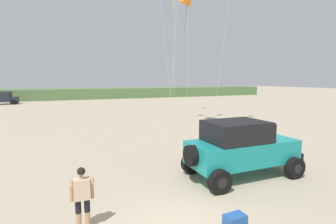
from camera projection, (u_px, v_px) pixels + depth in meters
dune_ridge at (68, 94)px, 51.58m from camera, size 90.00×8.55×2.05m
jeep at (241, 147)px, 10.15m from camera, size 4.85×2.39×2.26m
person_watching at (82, 195)px, 6.53m from camera, size 0.62×0.32×1.67m
cooler_box at (235, 222)px, 6.63m from camera, size 0.58×0.39×0.38m
distant_pickup at (2, 98)px, 39.94m from camera, size 4.74×2.73×1.98m
kite_purple_stunt at (188, 2)px, 19.61m from camera, size 3.07×5.26×10.63m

